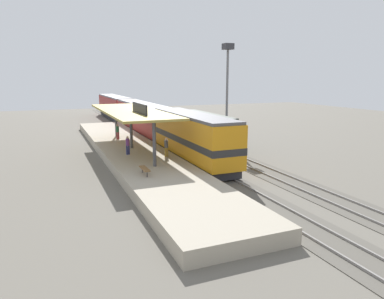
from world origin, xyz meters
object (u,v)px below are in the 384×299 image
(passenger_carriage_front, at_px, (142,118))
(person_walking, at_px, (128,144))
(person_waiting, at_px, (118,131))
(platform_bench, at_px, (145,169))
(passenger_carriage_rear, at_px, (115,107))
(freight_car, at_px, (203,129))
(person_boarding, at_px, (166,146))
(light_mast, at_px, (227,73))
(locomotive, at_px, (192,138))

(passenger_carriage_front, bearing_deg, person_walking, -109.22)
(person_waiting, bearing_deg, platform_bench, -94.05)
(passenger_carriage_rear, relative_size, person_waiting, 11.70)
(platform_bench, xyz_separation_m, freight_car, (10.60, 13.14, 0.63))
(platform_bench, xyz_separation_m, person_waiting, (1.12, 15.86, 0.51))
(passenger_carriage_front, distance_m, person_waiting, 8.97)
(freight_car, bearing_deg, person_boarding, -131.85)
(light_mast, xyz_separation_m, person_boarding, (-10.45, -8.33, -6.54))
(person_waiting, bearing_deg, passenger_carriage_rear, 80.22)
(locomotive, relative_size, person_waiting, 8.44)
(passenger_carriage_front, height_order, person_walking, passenger_carriage_front)
(locomotive, distance_m, person_waiting, 11.58)
(platform_bench, bearing_deg, freight_car, 51.11)
(passenger_carriage_front, bearing_deg, locomotive, -90.00)
(freight_car, bearing_deg, person_waiting, 164.02)
(platform_bench, distance_m, locomotive, 8.12)
(locomotive, xyz_separation_m, person_walking, (-5.61, 1.91, -0.56))
(person_walking, bearing_deg, passenger_carriage_rear, 81.35)
(freight_car, relative_size, light_mast, 1.03)
(passenger_carriage_rear, height_order, light_mast, light_mast)
(passenger_carriage_rear, bearing_deg, light_mast, -75.78)
(person_walking, bearing_deg, light_mast, 24.49)
(platform_bench, xyz_separation_m, person_boarding, (3.35, 5.05, 0.51))
(freight_car, xyz_separation_m, light_mast, (3.20, 0.24, 6.43))
(locomotive, bearing_deg, person_walking, 161.19)
(locomotive, height_order, person_boarding, locomotive)
(locomotive, bearing_deg, person_boarding, -173.23)
(person_boarding, bearing_deg, locomotive, 6.77)
(light_mast, xyz_separation_m, person_walking, (-13.41, -6.11, -6.54))
(locomotive, distance_m, person_walking, 5.95)
(passenger_carriage_rear, height_order, person_walking, passenger_carriage_rear)
(passenger_carriage_rear, xyz_separation_m, freight_car, (4.60, -31.02, -0.34))
(locomotive, distance_m, person_boarding, 2.72)
(platform_bench, relative_size, passenger_carriage_rear, 0.08)
(person_waiting, distance_m, person_walking, 8.61)
(locomotive, xyz_separation_m, passenger_carriage_front, (0.00, 18.00, -0.10))
(person_waiting, xyz_separation_m, person_walking, (-0.73, -8.58, 0.00))
(freight_car, bearing_deg, light_mast, 4.32)
(platform_bench, distance_m, freight_car, 16.90)
(person_boarding, bearing_deg, person_walking, 143.09)
(passenger_carriage_front, height_order, person_waiting, passenger_carriage_front)
(platform_bench, bearing_deg, person_boarding, 56.42)
(person_walking, bearing_deg, platform_bench, -93.08)
(freight_car, height_order, light_mast, light_mast)
(passenger_carriage_front, relative_size, person_waiting, 11.70)
(passenger_carriage_rear, xyz_separation_m, person_walking, (-5.61, -36.89, -0.46))
(passenger_carriage_front, height_order, freight_car, passenger_carriage_front)
(passenger_carriage_front, distance_m, freight_car, 11.21)
(passenger_carriage_rear, distance_m, person_boarding, 39.21)
(locomotive, relative_size, person_boarding, 8.44)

